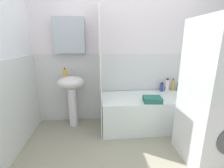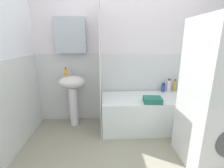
# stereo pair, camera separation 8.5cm
# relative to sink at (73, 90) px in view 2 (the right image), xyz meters

# --- Properties ---
(ground_plane) EXTENTS (4.80, 5.60, 0.04)m
(ground_plane) POSITION_rel_sink_xyz_m (0.92, -1.03, -0.65)
(ground_plane) COLOR #9B9780
(wall_back_tiled) EXTENTS (3.60, 0.18, 2.40)m
(wall_back_tiled) POSITION_rel_sink_xyz_m (0.86, 0.23, 0.51)
(wall_back_tiled) COLOR white
(wall_back_tiled) RESTS_ON ground_plane
(wall_left_tiled) EXTENTS (0.07, 1.81, 2.40)m
(wall_left_tiled) POSITION_rel_sink_xyz_m (-0.65, -0.69, 0.48)
(wall_left_tiled) COLOR white
(wall_left_tiled) RESTS_ON ground_plane
(sink) EXTENTS (0.44, 0.34, 0.87)m
(sink) POSITION_rel_sink_xyz_m (0.00, 0.00, 0.00)
(sink) COLOR white
(sink) RESTS_ON ground_plane
(faucet) EXTENTS (0.03, 0.12, 0.12)m
(faucet) POSITION_rel_sink_xyz_m (0.00, 0.08, 0.29)
(faucet) COLOR silver
(faucet) RESTS_ON sink
(soap_dispenser) EXTENTS (0.06, 0.06, 0.14)m
(soap_dispenser) POSITION_rel_sink_xyz_m (-0.09, 0.00, 0.29)
(soap_dispenser) COLOR gold
(soap_dispenser) RESTS_ON sink
(bathtub) EXTENTS (1.50, 0.68, 0.53)m
(bathtub) POSITION_rel_sink_xyz_m (1.23, -0.15, -0.37)
(bathtub) COLOR white
(bathtub) RESTS_ON ground_plane
(shower_curtain) EXTENTS (0.01, 0.68, 2.00)m
(shower_curtain) POSITION_rel_sink_xyz_m (0.47, -0.15, 0.37)
(shower_curtain) COLOR white
(shower_curtain) RESTS_ON ground_plane
(shampoo_bottle) EXTENTS (0.05, 0.05, 0.16)m
(shampoo_bottle) POSITION_rel_sink_xyz_m (1.88, 0.10, -0.03)
(shampoo_bottle) COLOR #22785A
(shampoo_bottle) RESTS_ON bathtub
(body_wash_bottle) EXTENTS (0.04, 0.04, 0.23)m
(body_wash_bottle) POSITION_rel_sink_xyz_m (1.79, 0.12, 0.00)
(body_wash_bottle) COLOR gold
(body_wash_bottle) RESTS_ON bathtub
(lotion_bottle) EXTENTS (0.07, 0.07, 0.23)m
(lotion_bottle) POSITION_rel_sink_xyz_m (1.67, 0.11, 0.01)
(lotion_bottle) COLOR white
(lotion_bottle) RESTS_ON bathtub
(conditioner_bottle) EXTENTS (0.06, 0.06, 0.16)m
(conditioner_bottle) POSITION_rel_sink_xyz_m (1.58, 0.11, -0.03)
(conditioner_bottle) COLOR #2F4B97
(conditioner_bottle) RESTS_ON bathtub
(towel_folded) EXTENTS (0.28, 0.24, 0.08)m
(towel_folded) POSITION_rel_sink_xyz_m (1.23, -0.38, -0.06)
(towel_folded) COLOR #27715F
(towel_folded) RESTS_ON bathtub
(washer_dryer_stack) EXTENTS (0.59, 0.62, 1.65)m
(washer_dryer_stack) POSITION_rel_sink_xyz_m (1.74, -0.97, 0.19)
(washer_dryer_stack) COLOR white
(washer_dryer_stack) RESTS_ON ground_plane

